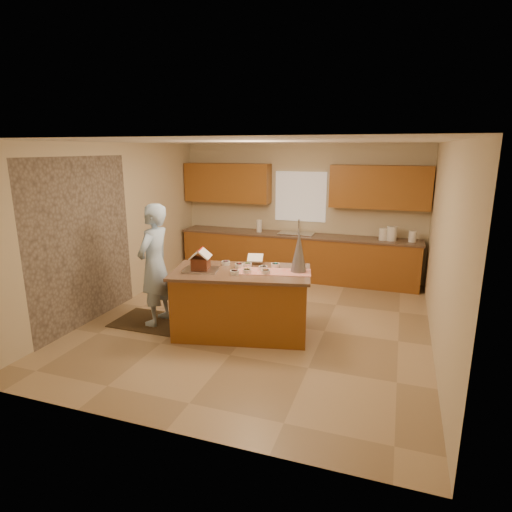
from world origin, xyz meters
name	(u,v)px	position (x,y,z in m)	size (l,w,h in m)	color
floor	(258,322)	(0.00, 0.00, 0.00)	(5.50, 5.50, 0.00)	tan
ceiling	(258,141)	(0.00, 0.00, 2.70)	(5.50, 5.50, 0.00)	silver
wall_back	(301,211)	(0.00, 2.75, 1.35)	(5.50, 5.50, 0.00)	beige
wall_front	(158,297)	(0.00, -2.75, 1.35)	(5.50, 5.50, 0.00)	beige
wall_left	(115,227)	(-2.50, 0.00, 1.35)	(5.50, 5.50, 0.00)	beige
wall_right	(443,249)	(2.50, 0.00, 1.35)	(5.50, 5.50, 0.00)	beige
stone_accent	(83,243)	(-2.48, -0.80, 1.25)	(2.50, 2.50, 0.00)	gray
window_curtain	(301,197)	(0.00, 2.72, 1.65)	(1.05, 0.03, 1.00)	white
back_counter_base	(296,257)	(0.00, 2.45, 0.44)	(4.80, 0.60, 0.88)	brown
back_counter_top	(297,235)	(0.00, 2.45, 0.90)	(4.85, 0.63, 0.04)	brown
upper_cabinet_left	(227,183)	(-1.55, 2.57, 1.90)	(1.85, 0.35, 0.80)	#9F5B22
upper_cabinet_right	(380,187)	(1.55, 2.57, 1.90)	(1.85, 0.35, 0.80)	#9F5B22
sink	(297,236)	(0.00, 2.45, 0.89)	(0.70, 0.45, 0.12)	silver
faucet	(299,226)	(0.00, 2.63, 1.06)	(0.03, 0.03, 0.28)	silver
island_base	(241,304)	(-0.10, -0.45, 0.45)	(1.84, 0.92, 0.90)	brown
island_top	(241,272)	(-0.10, -0.45, 0.92)	(1.92, 1.00, 0.04)	brown
table_runner	(274,272)	(0.35, -0.35, 0.94)	(1.02, 0.37, 0.01)	red
baking_tray	(201,270)	(-0.64, -0.62, 0.95)	(0.47, 0.35, 0.03)	silver
cookbook	(255,258)	(-0.03, -0.03, 1.03)	(0.23, 0.02, 0.18)	white
tinsel_tree	(299,252)	(0.67, -0.23, 1.22)	(0.23, 0.23, 0.56)	#ACAEB8
rug	(155,322)	(-1.50, -0.51, 0.01)	(1.24, 0.81, 0.01)	black
boy	(155,265)	(-1.45, -0.51, 0.93)	(0.67, 0.44, 1.83)	#A9CCF0
canister_a	(383,234)	(1.68, 2.45, 1.03)	(0.17, 0.17, 0.23)	white
canister_b	(392,233)	(1.83, 2.45, 1.05)	(0.19, 0.19, 0.27)	white
canister_c	(413,236)	(2.20, 2.45, 1.02)	(0.14, 0.14, 0.21)	white
paper_towel	(259,226)	(-0.80, 2.45, 1.04)	(0.11, 0.11, 0.25)	white
gingerbread_house	(201,261)	(-0.64, -0.62, 1.07)	(0.33, 0.34, 0.29)	#5E2B18
candy_bowls	(250,268)	(-0.01, -0.35, 0.97)	(0.85, 0.65, 0.06)	orange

